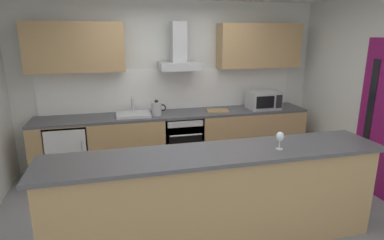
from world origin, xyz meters
name	(u,v)px	position (x,y,z in m)	size (l,w,h in m)	color
ground	(201,214)	(0.00, 0.00, -0.01)	(5.84, 4.55, 0.02)	gray
wall_back	(171,84)	(0.00, 1.84, 1.30)	(5.84, 0.12, 2.60)	silver
backsplash_tile	(172,89)	(0.00, 1.77, 1.23)	(4.11, 0.02, 0.66)	white
counter_back	(177,140)	(0.00, 1.46, 0.45)	(4.26, 0.60, 0.90)	tan
counter_island	(217,198)	(0.01, -0.57, 0.50)	(3.37, 0.64, 1.00)	tan
upper_cabinets	(173,47)	(0.00, 1.61, 1.91)	(4.20, 0.32, 0.70)	tan
oven	(182,140)	(0.08, 1.43, 0.46)	(0.60, 0.62, 0.80)	slate
refrigerator	(69,151)	(-1.62, 1.43, 0.43)	(0.58, 0.60, 0.85)	white
microwave	(264,100)	(1.46, 1.40, 1.05)	(0.50, 0.38, 0.30)	#B7BABC
sink	(133,114)	(-0.66, 1.44, 0.93)	(0.50, 0.40, 0.26)	silver
kettle	(157,108)	(-0.31, 1.40, 1.01)	(0.29, 0.15, 0.24)	#B7BABC
range_hood	(179,55)	(0.08, 1.56, 1.79)	(0.62, 0.45, 0.72)	#B7BABC
wine_glass	(280,137)	(0.61, -0.65, 1.12)	(0.08, 0.08, 0.18)	silver
chopping_board	(218,111)	(0.67, 1.41, 0.91)	(0.34, 0.22, 0.02)	tan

